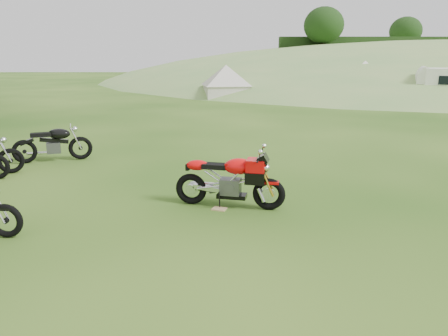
{
  "coord_description": "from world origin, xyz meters",
  "views": [
    {
      "loc": [
        0.21,
        -6.18,
        2.62
      ],
      "look_at": [
        0.24,
        0.4,
        0.9
      ],
      "focal_mm": 35.0,
      "sensor_mm": 36.0,
      "label": 1
    }
  ],
  "objects_px": {
    "plywood_board": "(219,209)",
    "tent_left": "(226,80)",
    "vintage_moto_c": "(52,143)",
    "tent_right": "(364,78)",
    "sport_motorcycle": "(229,176)"
  },
  "relations": [
    {
      "from": "sport_motorcycle",
      "to": "tent_right",
      "type": "distance_m",
      "value": 22.3
    },
    {
      "from": "sport_motorcycle",
      "to": "vintage_moto_c",
      "type": "bearing_deg",
      "value": 154.94
    },
    {
      "from": "sport_motorcycle",
      "to": "tent_left",
      "type": "height_order",
      "value": "tent_left"
    },
    {
      "from": "sport_motorcycle",
      "to": "tent_left",
      "type": "distance_m",
      "value": 19.59
    },
    {
      "from": "plywood_board",
      "to": "tent_right",
      "type": "xyz_separation_m",
      "value": [
        8.94,
        20.65,
        1.17
      ]
    },
    {
      "from": "sport_motorcycle",
      "to": "plywood_board",
      "type": "distance_m",
      "value": 0.6
    },
    {
      "from": "plywood_board",
      "to": "tent_left",
      "type": "xyz_separation_m",
      "value": [
        0.27,
        19.74,
        1.1
      ]
    },
    {
      "from": "plywood_board",
      "to": "tent_left",
      "type": "height_order",
      "value": "tent_left"
    },
    {
      "from": "tent_left",
      "to": "tent_right",
      "type": "bearing_deg",
      "value": -2.91
    },
    {
      "from": "tent_left",
      "to": "tent_right",
      "type": "xyz_separation_m",
      "value": [
        8.67,
        0.91,
        0.08
      ]
    },
    {
      "from": "plywood_board",
      "to": "tent_left",
      "type": "bearing_deg",
      "value": 89.22
    },
    {
      "from": "sport_motorcycle",
      "to": "tent_right",
      "type": "height_order",
      "value": "tent_right"
    },
    {
      "from": "vintage_moto_c",
      "to": "tent_left",
      "type": "height_order",
      "value": "tent_left"
    },
    {
      "from": "sport_motorcycle",
      "to": "plywood_board",
      "type": "xyz_separation_m",
      "value": [
        -0.18,
        -0.15,
        -0.55
      ]
    },
    {
      "from": "plywood_board",
      "to": "tent_right",
      "type": "height_order",
      "value": "tent_right"
    }
  ]
}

